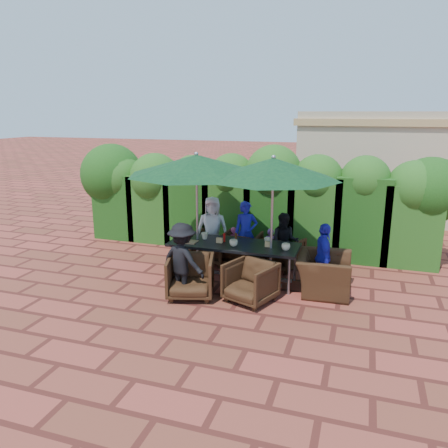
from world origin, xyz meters
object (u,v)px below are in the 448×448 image
(chair_far_left, at_px, (212,246))
(chair_far_mid, at_px, (242,247))
(chair_near_left, at_px, (191,275))
(chair_far_right, at_px, (283,251))
(chair_end_right, at_px, (324,268))
(chair_near_right, at_px, (250,280))
(umbrella_left, at_px, (196,165))
(dining_table, at_px, (234,247))
(umbrella_right, at_px, (273,169))

(chair_far_left, bearing_deg, chair_far_mid, -175.34)
(chair_near_left, bearing_deg, chair_far_right, 40.85)
(chair_end_right, bearing_deg, chair_near_left, 110.30)
(chair_far_mid, height_order, chair_far_right, chair_far_mid)
(chair_near_right, bearing_deg, chair_far_left, 148.75)
(chair_far_right, bearing_deg, umbrella_left, 54.90)
(chair_far_left, height_order, chair_far_right, chair_far_left)
(dining_table, relative_size, umbrella_right, 1.00)
(umbrella_left, distance_m, chair_far_mid, 2.11)
(chair_near_right, distance_m, chair_end_right, 1.42)
(chair_far_right, xyz_separation_m, chair_end_right, (0.94, -1.04, 0.10))
(chair_far_left, xyz_separation_m, chair_near_right, (1.31, -1.69, 0.01))
(umbrella_right, bearing_deg, chair_near_left, -144.12)
(chair_near_left, bearing_deg, chair_end_right, 6.67)
(dining_table, height_order, chair_far_right, dining_table)
(umbrella_left, height_order, chair_end_right, umbrella_left)
(chair_far_mid, bearing_deg, dining_table, 97.34)
(chair_far_left, bearing_deg, umbrella_left, 90.92)
(dining_table, height_order, chair_near_right, chair_near_right)
(chair_far_left, bearing_deg, dining_table, 133.18)
(chair_far_left, distance_m, chair_far_right, 1.54)
(umbrella_right, height_order, chair_far_left, umbrella_right)
(umbrella_left, bearing_deg, chair_end_right, -2.06)
(chair_far_right, bearing_deg, chair_far_mid, 31.38)
(chair_far_left, xyz_separation_m, chair_far_mid, (0.66, 0.03, 0.02))
(dining_table, height_order, umbrella_right, umbrella_right)
(umbrella_right, distance_m, chair_near_right, 1.99)
(umbrella_left, distance_m, umbrella_right, 1.51)
(chair_far_left, height_order, chair_near_left, chair_near_left)
(umbrella_right, relative_size, chair_far_left, 3.26)
(chair_near_left, distance_m, chair_end_right, 2.41)
(chair_far_mid, bearing_deg, umbrella_right, 132.25)
(umbrella_right, relative_size, chair_end_right, 2.31)
(umbrella_right, height_order, chair_near_left, umbrella_right)
(dining_table, xyz_separation_m, chair_end_right, (1.72, -0.03, -0.21))
(chair_near_right, bearing_deg, chair_far_right, 104.08)
(umbrella_left, bearing_deg, chair_far_right, 31.63)
(umbrella_right, bearing_deg, chair_far_left, 148.30)
(chair_far_right, distance_m, chair_near_left, 2.36)
(dining_table, relative_size, umbrella_left, 0.93)
(umbrella_right, relative_size, chair_far_mid, 3.12)
(chair_far_mid, xyz_separation_m, chair_near_left, (-0.41, -1.86, 0.01))
(chair_far_mid, height_order, chair_near_right, chair_far_mid)
(umbrella_left, relative_size, chair_end_right, 2.50)
(chair_far_mid, distance_m, chair_near_left, 1.90)
(umbrella_left, relative_size, umbrella_right, 1.08)
(umbrella_left, bearing_deg, chair_near_right, -34.16)
(umbrella_right, bearing_deg, chair_far_right, 87.90)
(dining_table, bearing_deg, chair_far_left, 131.39)
(dining_table, height_order, umbrella_left, umbrella_left)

